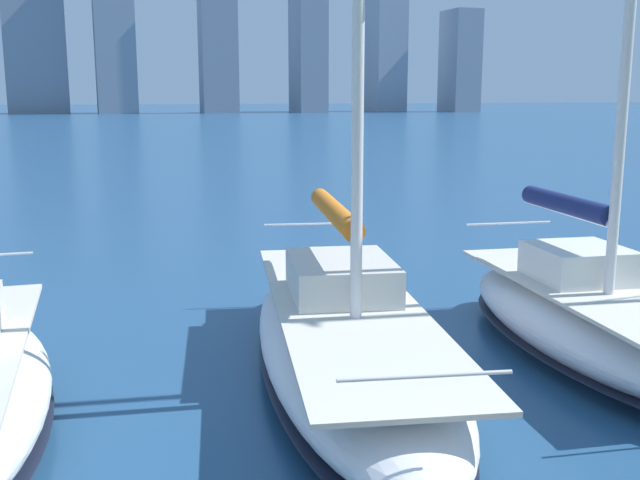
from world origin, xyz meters
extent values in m
cube|color=gray|center=(-80.88, -153.96, 11.31)|extent=(6.40, 9.21, 22.63)
cube|color=#929CAB|center=(-66.06, -162.45, 16.93)|extent=(7.13, 9.53, 33.86)
cube|color=gray|center=(-46.28, -159.24, 12.36)|extent=(6.24, 10.10, 24.73)
cube|color=gray|center=(-26.14, -158.48, 16.17)|extent=(7.53, 6.32, 32.34)
cube|color=gray|center=(-5.21, -163.06, 17.88)|extent=(7.99, 11.19, 35.77)
cube|color=gray|center=(10.41, -167.20, 15.66)|extent=(12.03, 9.16, 31.32)
ellipsoid|color=white|center=(-4.67, -6.48, 0.56)|extent=(3.07, 6.88, 1.11)
ellipsoid|color=black|center=(-4.67, -6.48, 0.25)|extent=(3.09, 6.92, 0.10)
cube|color=beige|center=(-4.67, -6.48, 1.14)|extent=(2.56, 6.04, 0.06)
cube|color=silver|center=(-4.72, -6.88, 1.45)|extent=(1.56, 1.61, 0.55)
cylinder|color=silver|center=(-4.62, -5.98, 5.26)|extent=(0.16, 0.16, 8.18)
cylinder|color=silver|center=(-4.77, -7.37, 2.22)|extent=(0.43, 2.80, 0.12)
cylinder|color=navy|center=(-4.77, -7.37, 2.34)|extent=(0.61, 2.59, 0.32)
cylinder|color=silver|center=(-5.01, -9.46, 1.66)|extent=(1.75, 0.24, 0.04)
ellipsoid|color=white|center=(-0.68, -6.76, 0.54)|extent=(4.03, 9.26, 1.08)
ellipsoid|color=black|center=(-0.68, -6.76, 0.24)|extent=(4.05, 9.31, 0.10)
cube|color=beige|center=(-0.68, -6.76, 1.11)|extent=(3.40, 8.13, 0.06)
cube|color=silver|center=(-0.77, -7.29, 1.42)|extent=(1.83, 2.20, 0.55)
cylinder|color=silver|center=(-0.89, -7.95, 2.19)|extent=(0.77, 3.73, 0.12)
cylinder|color=orange|center=(-0.89, -7.95, 2.31)|extent=(0.91, 3.47, 0.32)
cylinder|color=silver|center=(0.03, -2.69, 1.63)|extent=(1.63, 0.32, 0.04)
cylinder|color=silver|center=(-1.38, -10.73, 1.63)|extent=(1.87, 0.37, 0.04)
camera|label=1|loc=(2.90, 3.14, 4.16)|focal=42.00mm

